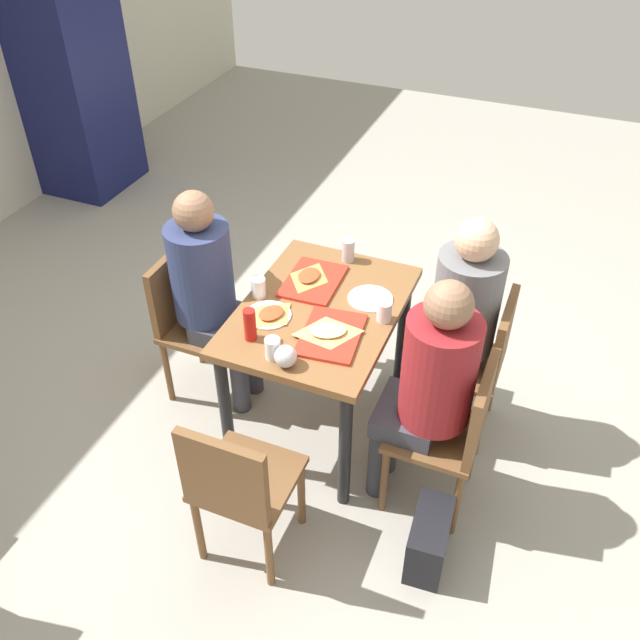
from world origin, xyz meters
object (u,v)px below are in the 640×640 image
at_px(main_table, 320,327).
at_px(foil_bundle, 286,356).
at_px(person_far_side, 209,285).
at_px(paper_plate_near_edge, 370,299).
at_px(paper_plate_center, 268,315).
at_px(person_in_brown_jacket, 457,312).
at_px(tray_red_near, 331,335).
at_px(plastic_cup_c, 273,348).
at_px(tray_red_far, 313,281).
at_px(chair_near_left, 454,428).
at_px(pizza_slice_c, 271,314).
at_px(handbag, 429,540).
at_px(plastic_cup_b, 384,311).
at_px(drink_fridge, 73,72).
at_px(chair_left_end, 238,484).
at_px(condiment_bottle, 250,325).
at_px(chair_near_right, 478,357).
at_px(plastic_cup_a, 259,287).
at_px(pizza_slice_a, 328,331).
at_px(person_in_red, 429,380).
at_px(soda_can, 348,250).
at_px(chair_far_side, 191,316).
at_px(pizza_slice_b, 309,276).

bearing_deg(main_table, foil_bundle, -177.57).
distance_m(person_far_side, paper_plate_near_edge, 0.83).
distance_m(paper_plate_center, foil_bundle, 0.36).
height_order(person_in_brown_jacket, tray_red_near, person_in_brown_jacket).
bearing_deg(plastic_cup_c, tray_red_far, 5.37).
xyz_separation_m(chair_near_left, person_in_brown_jacket, (0.51, 0.14, 0.25)).
relative_size(pizza_slice_c, handbag, 0.70).
bearing_deg(chair_near_left, tray_red_near, 83.00).
bearing_deg(paper_plate_near_edge, plastic_cup_c, 155.38).
bearing_deg(plastic_cup_b, drink_fridge, 60.04).
bearing_deg(chair_left_end, tray_red_near, -10.18).
bearing_deg(tray_red_near, foil_bundle, 156.64).
bearing_deg(condiment_bottle, chair_left_end, -160.25).
bearing_deg(main_table, person_in_brown_jacket, -67.35).
relative_size(chair_left_end, person_in_brown_jacket, 0.67).
bearing_deg(pizza_slice_c, chair_near_right, -66.37).
distance_m(chair_near_left, paper_plate_near_edge, 0.74).
xyz_separation_m(chair_near_right, handbag, (-0.86, -0.02, -0.36)).
height_order(person_in_brown_jacket, plastic_cup_a, person_in_brown_jacket).
xyz_separation_m(condiment_bottle, drink_fridge, (2.18, 2.65, 0.09)).
xyz_separation_m(chair_left_end, pizza_slice_a, (0.71, -0.11, 0.30)).
xyz_separation_m(pizza_slice_c, foil_bundle, (-0.28, -0.20, 0.03)).
relative_size(condiment_bottle, handbag, 0.50).
bearing_deg(plastic_cup_b, person_in_red, -133.18).
bearing_deg(soda_can, paper_plate_near_edge, -141.85).
distance_m(chair_far_side, plastic_cup_c, 0.87).
xyz_separation_m(tray_red_near, paper_plate_center, (0.03, 0.33, -0.00)).
distance_m(main_table, tray_red_near, 0.26).
height_order(chair_far_side, pizza_slice_a, chair_far_side).
xyz_separation_m(chair_far_side, paper_plate_center, (-0.15, -0.55, 0.28)).
distance_m(chair_far_side, soda_can, 0.92).
distance_m(pizza_slice_a, plastic_cup_a, 0.45).
bearing_deg(chair_near_left, pizza_slice_a, 83.30).
bearing_deg(pizza_slice_c, main_table, -50.12).
xyz_separation_m(chair_near_right, tray_red_near, (-0.43, 0.62, 0.29)).
xyz_separation_m(chair_left_end, plastic_cup_a, (0.87, 0.31, 0.33)).
distance_m(main_table, paper_plate_center, 0.28).
xyz_separation_m(pizza_slice_b, soda_can, (0.25, -0.12, 0.04)).
height_order(chair_far_side, tray_red_far, chair_far_side).
xyz_separation_m(paper_plate_center, pizza_slice_b, (0.34, -0.07, 0.02)).
xyz_separation_m(chair_near_right, paper_plate_center, (-0.41, 0.95, 0.28)).
distance_m(pizza_slice_c, condiment_bottle, 0.19).
xyz_separation_m(main_table, paper_plate_near_edge, (0.15, -0.20, 0.13)).
height_order(tray_red_far, soda_can, soda_can).
height_order(pizza_slice_a, plastic_cup_c, plastic_cup_c).
relative_size(main_table, foil_bundle, 10.19).
bearing_deg(chair_left_end, handbag, -69.38).
height_order(person_far_side, paper_plate_near_edge, person_far_side).
relative_size(chair_near_right, chair_left_end, 1.00).
xyz_separation_m(tray_red_near, pizza_slice_c, (0.02, 0.31, 0.01)).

